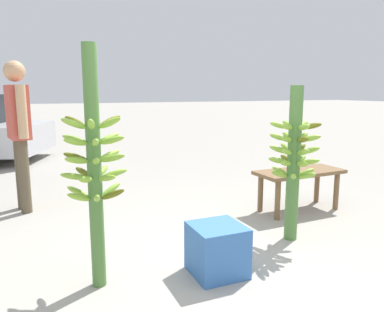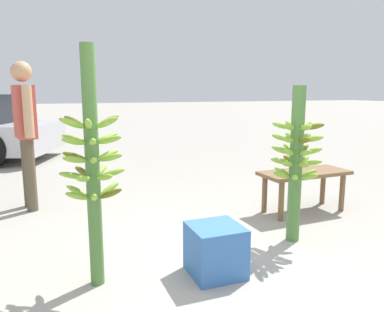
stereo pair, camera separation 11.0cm
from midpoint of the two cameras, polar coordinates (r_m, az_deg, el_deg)
ground_plane at (r=2.98m, az=4.63°, el=-17.78°), size 80.00×80.00×0.00m
banana_stalk_left at (r=2.66m, az=-15.83°, el=-1.42°), size 0.46×0.46×1.70m
banana_stalk_center at (r=3.53m, az=14.39°, el=-0.42°), size 0.46×0.46×1.43m
vendor_person at (r=4.69m, az=-25.55°, el=4.53°), size 0.27×0.65×1.71m
market_bench at (r=4.49m, az=15.39°, el=-3.14°), size 1.06×0.47×0.48m
produce_crate at (r=2.93m, az=2.74°, el=-14.07°), size 0.39×0.39×0.39m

